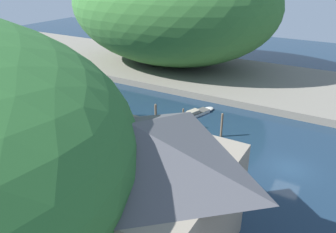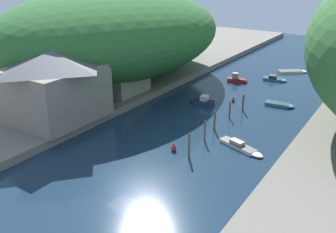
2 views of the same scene
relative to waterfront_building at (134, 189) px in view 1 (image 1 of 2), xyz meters
name	(u,v)px [view 1 (image 1 of 2)]	position (x,y,z in m)	size (l,w,h in m)	color
water_surface	(67,108)	(16.32, 23.39, -5.70)	(130.00, 130.00, 0.00)	#192D42
right_bank	(155,65)	(39.20, 23.39, -5.20)	(22.00, 120.00, 1.01)	slate
hillside_right	(171,5)	(40.30, 20.58, 5.95)	(28.09, 39.33, 21.29)	#387033
waterfront_building	(134,189)	(0.00, 0.00, 0.00)	(10.63, 11.84, 9.12)	gray
boathouse_shed	(4,159)	(0.16, 13.28, -2.15)	(6.04, 7.99, 4.95)	gray
boat_red_skiff	(3,103)	(12.06, 31.46, -5.20)	(3.86, 2.05, 1.68)	red
boat_far_right_bank	(15,87)	(17.52, 36.20, -5.40)	(4.44, 2.28, 0.97)	teal
boat_small_dinghy	(76,125)	(12.15, 17.56, -5.25)	(3.70, 1.76, 1.46)	navy
boat_cabin_cruiser	(98,92)	(22.64, 23.35, -5.47)	(4.45, 1.94, 0.48)	teal
boat_far_upstream	(197,113)	(23.32, 6.74, -5.45)	(6.22, 3.21, 0.79)	silver
mooring_post_nearest	(222,125)	(19.16, 1.65, -4.23)	(0.25, 0.25, 2.94)	brown
mooring_post_second	(183,119)	(18.63, 6.36, -4.34)	(0.23, 0.23, 2.71)	brown
mooring_post_middle	(156,114)	(18.15, 9.93, -4.34)	(0.29, 0.29, 2.71)	brown
mooring_post_fourth	(124,107)	(18.08, 14.78, -4.49)	(0.21, 0.21, 2.42)	brown
mooring_post_farthest	(106,101)	(18.59, 18.31, -4.40)	(0.29, 0.29, 2.59)	brown
channel_buoy_near	(76,110)	(15.79, 21.24, -5.40)	(0.52, 0.52, 0.78)	red
channel_buoy_far	(211,141)	(16.94, 2.00, -5.33)	(0.64, 0.64, 0.96)	red
person_on_quay	(201,224)	(3.04, -3.21, -3.71)	(0.35, 0.44, 1.69)	#282D3D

